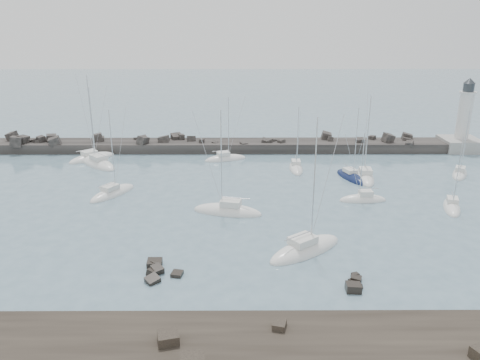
# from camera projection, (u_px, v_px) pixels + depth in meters

# --- Properties ---
(ground) EXTENTS (400.00, 400.00, 0.00)m
(ground) POSITION_uv_depth(u_px,v_px,m) (208.00, 234.00, 55.53)
(ground) COLOR slate
(ground) RESTS_ON ground
(rock_cluster_near) EXTENTS (3.95, 4.75, 1.46)m
(rock_cluster_near) POSITION_uv_depth(u_px,v_px,m) (157.00, 271.00, 47.08)
(rock_cluster_near) COLOR black
(rock_cluster_near) RESTS_ON ground
(rock_cluster_far) EXTENTS (2.12, 3.53, 1.24)m
(rock_cluster_far) POSITION_uv_depth(u_px,v_px,m) (354.00, 285.00, 44.50)
(rock_cluster_far) COLOR black
(rock_cluster_far) RESTS_ON ground
(breakwater) EXTENTS (115.00, 7.32, 5.03)m
(breakwater) POSITION_uv_depth(u_px,v_px,m) (179.00, 149.00, 91.36)
(breakwater) COLOR #282524
(breakwater) RESTS_ON ground
(lighthouse) EXTENTS (7.00, 7.00, 14.60)m
(lighthouse) POSITION_uv_depth(u_px,v_px,m) (461.00, 134.00, 90.71)
(lighthouse) COLOR gray
(lighthouse) RESTS_ON ground
(sailboat_1) EXTENTS (9.64, 9.95, 16.64)m
(sailboat_1) POSITION_uv_depth(u_px,v_px,m) (98.00, 164.00, 82.12)
(sailboat_1) COLOR white
(sailboat_1) RESTS_ON ground
(sailboat_3) EXTENTS (6.53, 8.55, 13.25)m
(sailboat_3) POSITION_uv_depth(u_px,v_px,m) (113.00, 194.00, 68.09)
(sailboat_3) COLOR white
(sailboat_3) RESTS_ON ground
(sailboat_4) EXTENTS (8.12, 4.69, 12.30)m
(sailboat_4) POSITION_uv_depth(u_px,v_px,m) (225.00, 159.00, 85.02)
(sailboat_4) COLOR white
(sailboat_4) RESTS_ON ground
(sailboat_5) EXTENTS (9.70, 4.99, 14.77)m
(sailboat_5) POSITION_uv_depth(u_px,v_px,m) (228.00, 212.00, 61.60)
(sailboat_5) COLOR white
(sailboat_5) RESTS_ON ground
(sailboat_6) EXTENTS (2.42, 7.36, 11.67)m
(sailboat_6) POSITION_uv_depth(u_px,v_px,m) (296.00, 169.00, 79.67)
(sailboat_6) COLOR white
(sailboat_6) RESTS_ON ground
(sailboat_7) EXTENTS (9.97, 8.66, 16.04)m
(sailboat_7) POSITION_uv_depth(u_px,v_px,m) (305.00, 250.00, 51.30)
(sailboat_7) COLOR white
(sailboat_7) RESTS_ON ground
(sailboat_8) EXTENTS (4.73, 8.21, 12.39)m
(sailboat_8) POSITION_uv_depth(u_px,v_px,m) (351.00, 177.00, 75.16)
(sailboat_8) COLOR #0F1A41
(sailboat_8) RESTS_ON ground
(sailboat_9) EXTENTS (6.70, 2.28, 10.73)m
(sailboat_9) POSITION_uv_depth(u_px,v_px,m) (363.00, 200.00, 65.66)
(sailboat_9) COLOR white
(sailboat_9) RESTS_ON ground
(sailboat_10) EXTENTS (3.84, 9.26, 14.31)m
(sailboat_10) POSITION_uv_depth(u_px,v_px,m) (365.00, 178.00, 75.03)
(sailboat_10) COLOR white
(sailboat_10) RESTS_ON ground
(sailboat_12) EXTENTS (5.36, 7.27, 11.35)m
(sailboat_12) POSITION_uv_depth(u_px,v_px,m) (460.00, 174.00, 76.67)
(sailboat_12) COLOR white
(sailboat_12) RESTS_ON ground
(sailboat_13) EXTENTS (4.15, 7.14, 10.93)m
(sailboat_13) POSITION_uv_depth(u_px,v_px,m) (452.00, 208.00, 63.01)
(sailboat_13) COLOR white
(sailboat_13) RESTS_ON ground
(sailboat_14) EXTENTS (8.34, 8.22, 14.13)m
(sailboat_14) POSITION_uv_depth(u_px,v_px,m) (92.00, 159.00, 85.36)
(sailboat_14) COLOR white
(sailboat_14) RESTS_ON ground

